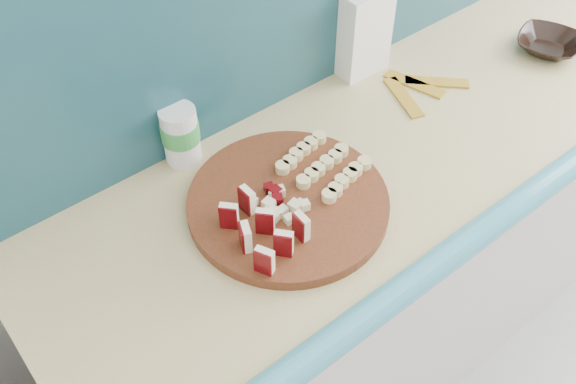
% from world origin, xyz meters
% --- Properties ---
extents(kitchen_counter, '(2.20, 0.63, 0.91)m').
position_xyz_m(kitchen_counter, '(0.10, 1.50, 0.46)').
color(kitchen_counter, beige).
rests_on(kitchen_counter, ground).
extents(cutting_board, '(0.49, 0.49, 0.03)m').
position_xyz_m(cutting_board, '(-0.43, 1.49, 0.92)').
color(cutting_board, '#421F0E').
rests_on(cutting_board, kitchen_counter).
extents(apple_wedges, '(0.13, 0.18, 0.06)m').
position_xyz_m(apple_wedges, '(-0.53, 1.44, 0.96)').
color(apple_wedges, beige).
rests_on(apple_wedges, cutting_board).
extents(apple_chunks, '(0.07, 0.06, 0.02)m').
position_xyz_m(apple_chunks, '(-0.46, 1.49, 0.95)').
color(apple_chunks, beige).
rests_on(apple_chunks, cutting_board).
extents(banana_slices, '(0.18, 0.18, 0.02)m').
position_xyz_m(banana_slices, '(-0.32, 1.52, 0.95)').
color(banana_slices, '#D2C280').
rests_on(banana_slices, cutting_board).
extents(brown_bowl, '(0.21, 0.21, 0.04)m').
position_xyz_m(brown_bowl, '(0.46, 1.50, 0.93)').
color(brown_bowl, black).
rests_on(brown_bowl, kitchen_counter).
extents(flour_bag, '(0.13, 0.10, 0.22)m').
position_xyz_m(flour_bag, '(0.01, 1.76, 1.02)').
color(flour_bag, white).
rests_on(flour_bag, kitchen_counter).
extents(canister, '(0.08, 0.08, 0.14)m').
position_xyz_m(canister, '(-0.52, 1.75, 0.98)').
color(canister, silver).
rests_on(canister, kitchen_counter).
extents(banana_peel, '(0.22, 0.18, 0.01)m').
position_xyz_m(banana_peel, '(0.07, 1.60, 0.91)').
color(banana_peel, gold).
rests_on(banana_peel, kitchen_counter).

